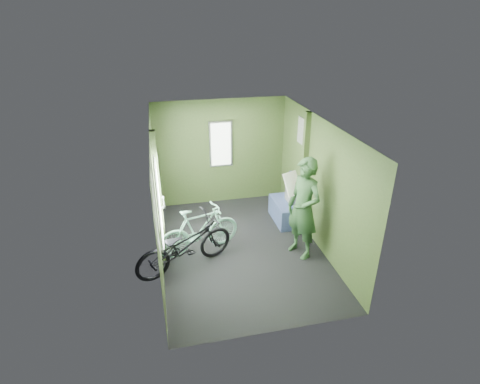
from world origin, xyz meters
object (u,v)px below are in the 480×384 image
object	(u,v)px
passenger	(304,209)
bench_seat	(287,209)
bicycle_mint	(200,251)
waste_box	(293,201)
bicycle_black	(187,268)

from	to	relation	value
passenger	bench_seat	size ratio (longest dim) A/B	1.96
bicycle_mint	waste_box	world-z (taller)	waste_box
bicycle_black	passenger	world-z (taller)	passenger
bicycle_mint	bench_seat	size ratio (longest dim) A/B	1.64
bicycle_mint	passenger	bearing A→B (deg)	-119.42
bicycle_black	bench_seat	bearing A→B (deg)	-84.44
bicycle_mint	waste_box	bearing A→B (deg)	-85.48
bicycle_black	bench_seat	size ratio (longest dim) A/B	1.89
bicycle_black	bicycle_mint	xyz separation A→B (m)	(0.28, 0.43, 0.00)
bicycle_black	waste_box	distance (m)	2.59
passenger	bicycle_black	bearing A→B (deg)	-115.24
passenger	bicycle_mint	bearing A→B (deg)	-129.07
bicycle_mint	waste_box	distance (m)	2.17
bicycle_black	bicycle_mint	size ratio (longest dim) A/B	1.15
bicycle_black	bench_seat	xyz separation A→B (m)	(2.16, 1.16, 0.27)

